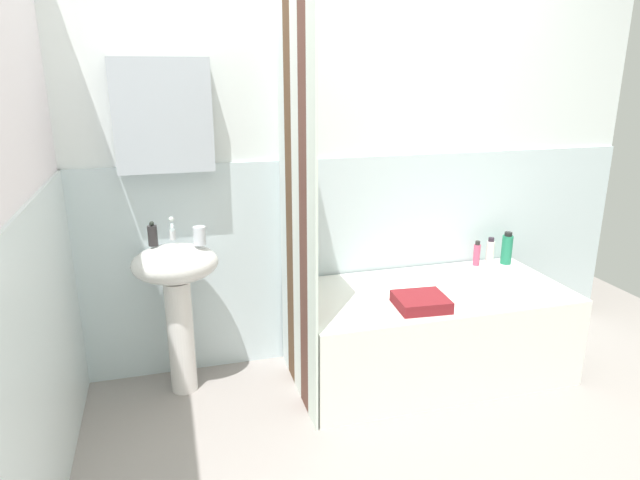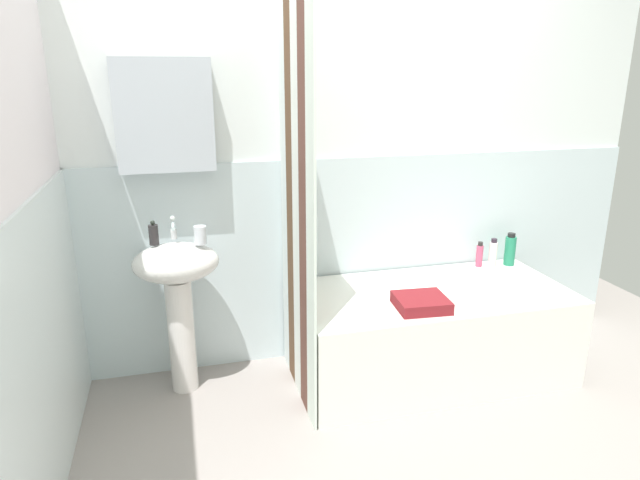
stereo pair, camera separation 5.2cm
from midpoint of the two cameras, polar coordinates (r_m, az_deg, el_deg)
The scene contains 12 objects.
wall_back_tiled at distance 3.23m, azimuth 2.75°, elevation 7.34°, with size 3.60×0.18×2.40m.
wall_left_tiled at distance 2.26m, azimuth -28.34°, elevation 0.53°, with size 0.07×1.81×2.40m.
sink at distance 3.00m, azimuth -13.84°, elevation -4.44°, with size 0.44×0.34×0.83m.
faucet at distance 2.99m, azimuth -14.26°, elevation 1.16°, with size 0.03×0.12×0.12m.
soap_dispenser at distance 2.93m, azimuth -16.13°, elevation 0.58°, with size 0.05×0.05×0.13m.
toothbrush_cup at distance 2.89m, azimuth -11.63°, elevation 0.50°, with size 0.06×0.06×0.09m, color silver.
bathtub at distance 3.28m, azimuth 11.63°, elevation -9.18°, with size 1.50×0.75×0.51m, color white.
shower_curtain at distance 2.77m, azimuth -1.86°, elevation 2.80°, with size 0.01×0.75×2.00m.
conditioner_bottle at distance 3.68m, azimuth 19.20°, elevation -0.97°, with size 0.07×0.07×0.21m.
body_wash_bottle at distance 3.63m, azimuth 17.63°, elevation -1.31°, with size 0.05×0.05×0.18m.
lotion_bottle at distance 3.61m, azimuth 16.36°, elevation -1.48°, with size 0.04×0.04×0.16m.
towel_folded at distance 2.93m, azimuth 10.79°, elevation -6.30°, with size 0.26×0.24×0.06m, color maroon.
Camera 2 is at (-0.99, -1.78, 1.68)m, focal length 31.36 mm.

